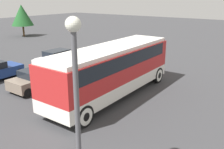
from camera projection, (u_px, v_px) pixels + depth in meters
name	position (u px, v px, depth m)	size (l,w,h in m)	color
ground_plane	(112.00, 96.00, 15.96)	(120.00, 120.00, 0.00)	#38383A
tour_bus	(113.00, 66.00, 15.44)	(10.08, 2.68, 3.22)	silver
parked_car_near	(58.00, 58.00, 22.96)	(4.16, 1.79, 1.41)	#BCBCC1
parked_car_mid	(40.00, 78.00, 17.30)	(4.34, 1.88, 1.39)	#7A6B5B
lamp_post	(76.00, 85.00, 7.12)	(0.44, 0.44, 5.63)	#515156
tree_left	(22.00, 15.00, 38.60)	(3.32, 3.32, 4.88)	brown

